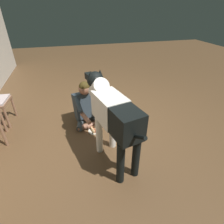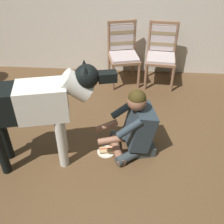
# 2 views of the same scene
# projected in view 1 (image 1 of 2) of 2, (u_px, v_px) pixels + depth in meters

# --- Properties ---
(ground_plane) EXTENTS (15.08, 15.08, 0.00)m
(ground_plane) POSITION_uv_depth(u_px,v_px,m) (109.00, 120.00, 3.50)
(ground_plane) COLOR brown
(person_sitting_on_floor) EXTENTS (0.72, 0.57, 0.83)m
(person_sitting_on_floor) POSITION_uv_depth(u_px,v_px,m) (86.00, 107.00, 3.28)
(person_sitting_on_floor) COLOR #363E41
(person_sitting_on_floor) RESTS_ON ground
(large_dog) EXTENTS (1.49, 0.51, 1.18)m
(large_dog) POSITION_uv_depth(u_px,v_px,m) (112.00, 112.00, 2.29)
(large_dog) COLOR silver
(large_dog) RESTS_ON ground
(hot_dog_on_plate) EXTENTS (0.21, 0.21, 0.06)m
(hot_dog_on_plate) POSITION_uv_depth(u_px,v_px,m) (94.00, 130.00, 3.19)
(hot_dog_on_plate) COLOR silver
(hot_dog_on_plate) RESTS_ON ground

